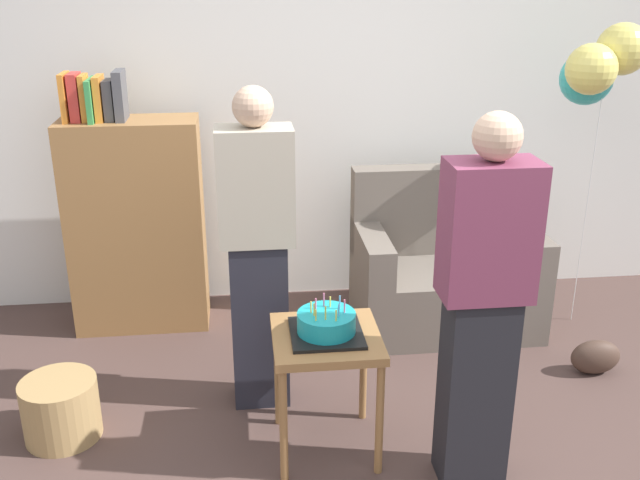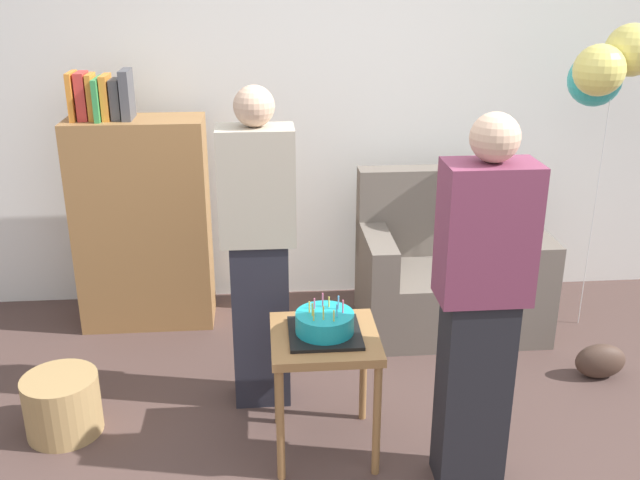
# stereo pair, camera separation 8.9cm
# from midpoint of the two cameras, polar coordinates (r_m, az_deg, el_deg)

# --- Properties ---
(ground_plane) EXTENTS (8.00, 8.00, 0.00)m
(ground_plane) POSITION_cam_midpoint_polar(r_m,az_deg,el_deg) (3.36, 4.96, -18.36)
(ground_plane) COLOR #4C3833
(wall_back) EXTENTS (6.00, 0.10, 2.70)m
(wall_back) POSITION_cam_midpoint_polar(r_m,az_deg,el_deg) (4.69, 0.57, 11.41)
(wall_back) COLOR silver
(wall_back) RESTS_ON ground_plane
(couch) EXTENTS (1.10, 0.70, 0.96)m
(couch) POSITION_cam_midpoint_polar(r_m,az_deg,el_deg) (4.55, 9.23, -2.47)
(couch) COLOR #6B6056
(couch) RESTS_ON ground_plane
(bookshelf) EXTENTS (0.80, 0.36, 1.58)m
(bookshelf) POSITION_cam_midpoint_polar(r_m,az_deg,el_deg) (4.50, -14.98, 1.42)
(bookshelf) COLOR olive
(bookshelf) RESTS_ON ground_plane
(side_table) EXTENTS (0.48, 0.48, 0.59)m
(side_table) POSITION_cam_midpoint_polar(r_m,az_deg,el_deg) (3.26, -0.29, -8.92)
(side_table) COLOR olive
(side_table) RESTS_ON ground_plane
(birthday_cake) EXTENTS (0.32, 0.32, 0.17)m
(birthday_cake) POSITION_cam_midpoint_polar(r_m,az_deg,el_deg) (3.19, -0.30, -6.73)
(birthday_cake) COLOR black
(birthday_cake) RESTS_ON side_table
(person_blowing_candles) EXTENTS (0.36, 0.22, 1.63)m
(person_blowing_candles) POSITION_cam_midpoint_polar(r_m,az_deg,el_deg) (3.50, -5.70, -0.88)
(person_blowing_candles) COLOR #23232D
(person_blowing_candles) RESTS_ON ground_plane
(person_holding_cake) EXTENTS (0.36, 0.22, 1.63)m
(person_holding_cake) POSITION_cam_midpoint_polar(r_m,az_deg,el_deg) (2.99, 11.93, -5.20)
(person_holding_cake) COLOR black
(person_holding_cake) RESTS_ON ground_plane
(wicker_basket) EXTENTS (0.36, 0.36, 0.30)m
(wicker_basket) POSITION_cam_midpoint_polar(r_m,az_deg,el_deg) (3.74, -20.54, -12.46)
(wicker_basket) COLOR #A88451
(wicker_basket) RESTS_ON ground_plane
(handbag) EXTENTS (0.28, 0.14, 0.20)m
(handbag) POSITION_cam_midpoint_polar(r_m,az_deg,el_deg) (4.29, 20.47, -8.70)
(handbag) COLOR #473328
(handbag) RESTS_ON ground_plane
(balloon_bunch) EXTENTS (0.50, 0.45, 1.84)m
(balloon_bunch) POSITION_cam_midpoint_polar(r_m,az_deg,el_deg) (4.46, 20.77, 12.78)
(balloon_bunch) COLOR silver
(balloon_bunch) RESTS_ON ground_plane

